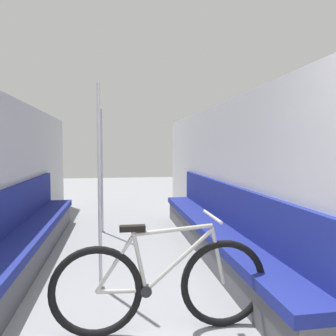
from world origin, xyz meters
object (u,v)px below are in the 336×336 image
bench_seat_row_left (24,241)px  grab_pole_far (100,190)px  bicycle (162,285)px  grab_pole_near (102,173)px  bench_seat_row_right (216,233)px

bench_seat_row_left → grab_pole_far: (0.96, -0.80, 0.72)m
bicycle → grab_pole_near: (-0.58, 3.22, 0.65)m
bicycle → grab_pole_far: bearing=111.3°
bench_seat_row_right → grab_pole_far: 1.86m
bench_seat_row_left → bicycle: bench_seat_row_left is taller
bench_seat_row_left → grab_pole_near: (0.90, 1.50, 0.72)m
bench_seat_row_left → grab_pole_far: 1.45m
grab_pole_near → bench_seat_row_right: bearing=-43.6°
bench_seat_row_left → bench_seat_row_right: size_ratio=1.00×
grab_pole_near → grab_pole_far: (0.06, -2.30, 0.00)m
bench_seat_row_left → bench_seat_row_right: bearing=0.0°
bench_seat_row_left → bench_seat_row_right: (2.47, 0.00, 0.00)m
bench_seat_row_left → grab_pole_near: 1.89m
bench_seat_row_left → grab_pole_near: size_ratio=2.29×
bench_seat_row_left → bicycle: 2.27m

